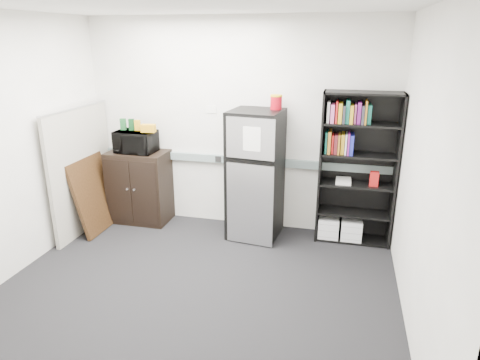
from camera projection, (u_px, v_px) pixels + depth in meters
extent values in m
plane|color=black|center=(195.00, 290.00, 4.33)|extent=(4.00, 4.00, 0.00)
cube|color=white|center=(237.00, 126.00, 5.51)|extent=(4.00, 0.02, 2.70)
cube|color=white|center=(424.00, 179.00, 3.44)|extent=(0.02, 3.50, 2.70)
cube|color=white|center=(5.00, 149.00, 4.35)|extent=(0.02, 3.50, 2.70)
cube|color=white|center=(184.00, 3.00, 3.47)|extent=(4.00, 3.50, 0.02)
cube|color=gray|center=(237.00, 160.00, 5.62)|extent=(3.92, 0.05, 0.10)
cube|color=white|center=(211.00, 109.00, 5.52)|extent=(0.14, 0.00, 0.10)
cube|color=black|center=(320.00, 167.00, 5.22)|extent=(0.02, 0.34, 1.85)
cube|color=black|center=(396.00, 172.00, 5.02)|extent=(0.02, 0.34, 1.85)
cube|color=black|center=(357.00, 166.00, 5.27)|extent=(0.90, 0.02, 1.85)
cube|color=black|center=(364.00, 93.00, 4.83)|extent=(0.90, 0.34, 0.02)
cube|color=black|center=(351.00, 238.00, 5.41)|extent=(0.85, 0.32, 0.03)
cube|color=black|center=(353.00, 213.00, 5.30)|extent=(0.85, 0.32, 0.03)
cube|color=black|center=(356.00, 184.00, 5.18)|extent=(0.85, 0.32, 0.02)
cube|color=black|center=(359.00, 155.00, 5.06)|extent=(0.85, 0.32, 0.02)
cube|color=black|center=(361.00, 124.00, 4.95)|extent=(0.85, 0.32, 0.02)
cube|color=silver|center=(329.00, 226.00, 5.42)|extent=(0.25, 0.30, 0.25)
cube|color=silver|center=(351.00, 228.00, 5.36)|extent=(0.25, 0.30, 0.25)
cube|color=#AAA597|center=(82.00, 171.00, 5.50)|extent=(0.05, 1.30, 1.60)
cube|color=#B2B2B7|center=(74.00, 108.00, 5.24)|extent=(0.06, 1.30, 0.02)
cube|color=black|center=(140.00, 186.00, 5.86)|extent=(0.79, 0.49, 0.98)
cube|color=black|center=(118.00, 191.00, 5.67)|extent=(0.36, 0.01, 0.87)
cube|color=black|center=(145.00, 194.00, 5.58)|extent=(0.36, 0.01, 0.87)
cylinder|color=#B2B2B7|center=(127.00, 189.00, 5.61)|extent=(0.02, 0.02, 0.02)
cylinder|color=#B2B2B7|center=(134.00, 190.00, 5.59)|extent=(0.02, 0.02, 0.02)
imported|color=black|center=(136.00, 142.00, 5.64)|extent=(0.53, 0.36, 0.29)
cube|color=#165024|center=(123.00, 124.00, 5.64)|extent=(0.08, 0.06, 0.15)
cube|color=#0B3414|center=(132.00, 125.00, 5.61)|extent=(0.08, 0.07, 0.15)
cube|color=orange|center=(138.00, 125.00, 5.60)|extent=(0.08, 0.06, 0.14)
cube|color=orange|center=(148.00, 128.00, 5.52)|extent=(0.19, 0.13, 0.10)
cube|color=black|center=(255.00, 176.00, 5.32)|extent=(0.67, 0.67, 1.59)
cube|color=#BBBBC0|center=(250.00, 139.00, 4.86)|extent=(0.58, 0.09, 0.48)
cube|color=#BBBBC0|center=(250.00, 205.00, 5.12)|extent=(0.58, 0.09, 1.02)
cube|color=black|center=(250.00, 162.00, 4.93)|extent=(0.58, 0.07, 0.03)
cube|color=white|center=(252.00, 139.00, 4.84)|extent=(0.21, 0.03, 0.28)
cube|color=black|center=(256.00, 111.00, 5.06)|extent=(0.67, 0.67, 0.02)
cylinder|color=#A20715|center=(276.00, 102.00, 5.09)|extent=(0.14, 0.14, 0.17)
cylinder|color=gold|center=(276.00, 94.00, 5.06)|extent=(0.14, 0.14, 0.02)
cube|color=black|center=(94.00, 194.00, 5.58)|extent=(0.26, 0.76, 0.97)
cube|color=beige|center=(96.00, 194.00, 5.58)|extent=(0.19, 0.65, 0.82)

